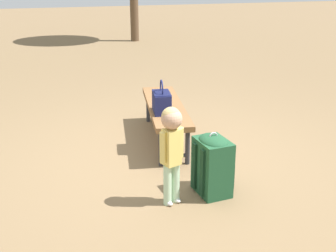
# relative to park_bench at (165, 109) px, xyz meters

# --- Properties ---
(ground_plane) EXTENTS (40.00, 40.00, 0.00)m
(ground_plane) POSITION_rel_park_bench_xyz_m (0.55, -0.11, -0.39)
(ground_plane) COLOR brown
(ground_plane) RESTS_ON ground
(park_bench) EXTENTS (1.64, 0.64, 0.45)m
(park_bench) POSITION_rel_park_bench_xyz_m (0.00, 0.00, 0.00)
(park_bench) COLOR brown
(park_bench) RESTS_ON ground
(handbag) EXTENTS (0.34, 0.23, 0.37)m
(handbag) POSITION_rel_park_bench_xyz_m (0.27, -0.12, 0.18)
(handbag) COLOR #191E4C
(handbag) RESTS_ON park_bench
(child_standing) EXTENTS (0.18, 0.23, 0.88)m
(child_standing) POSITION_rel_park_bench_xyz_m (1.43, -0.37, 0.19)
(child_standing) COLOR #B2D8B2
(child_standing) RESTS_ON ground
(backpack_large) EXTENTS (0.38, 0.34, 0.59)m
(backpack_large) POSITION_rel_park_bench_xyz_m (1.36, 0.04, -0.10)
(backpack_large) COLOR #1E4C2D
(backpack_large) RESTS_ON ground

